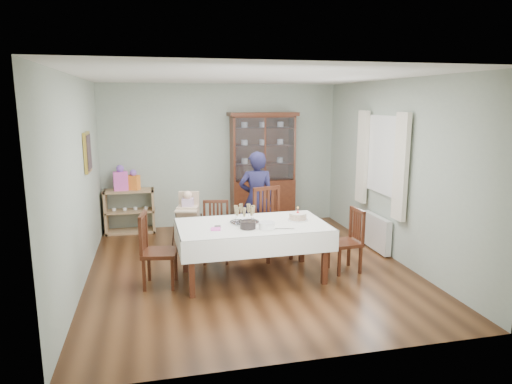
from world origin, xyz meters
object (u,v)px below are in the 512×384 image
object	(u,v)px
dining_table	(252,251)
champagne_tray	(244,218)
china_cabinet	(263,168)
chair_end_left	(159,264)
gift_bag_orange	(134,181)
chair_end_right	(345,253)
sideboard	(130,211)
chair_far_right	(273,237)
high_chair	(189,228)
chair_far_left	(216,244)
birthday_cake	(298,217)
gift_bag_pink	(121,179)
woman	(257,199)

from	to	relation	value
dining_table	champagne_tray	size ratio (longest dim) A/B	5.06
dining_table	china_cabinet	size ratio (longest dim) A/B	0.93
chair_end_left	gift_bag_orange	size ratio (longest dim) A/B	2.62
chair_end_right	sideboard	bearing A→B (deg)	-136.33
dining_table	china_cabinet	bearing A→B (deg)	73.41
chair_far_right	champagne_tray	size ratio (longest dim) A/B	2.69
chair_end_right	high_chair	world-z (taller)	high_chair
chair_far_left	chair_end_right	bearing A→B (deg)	-15.28
chair_end_right	champagne_tray	bearing A→B (deg)	-98.90
china_cabinet	champagne_tray	distance (m)	2.75
china_cabinet	birthday_cake	xyz separation A→B (m)	(-0.13, -2.60, -0.31)
chair_far_right	high_chair	world-z (taller)	chair_far_right
chair_end_left	gift_bag_orange	xyz separation A→B (m)	(-0.37, 2.64, 0.68)
china_cabinet	gift_bag_orange	bearing A→B (deg)	179.96
china_cabinet	chair_far_right	xyz separation A→B (m)	(-0.30, -1.90, -0.80)
gift_bag_pink	dining_table	bearing A→B (deg)	-55.19
china_cabinet	chair_far_right	size ratio (longest dim) A/B	2.02
dining_table	chair_end_left	bearing A→B (deg)	179.66
chair_far_right	chair_end_right	world-z (taller)	chair_far_right
chair_end_right	champagne_tray	xyz separation A→B (m)	(-1.44, 0.10, 0.57)
high_chair	chair_end_right	bearing A→B (deg)	-19.58
chair_far_left	birthday_cake	xyz separation A→B (m)	(1.04, -0.73, 0.54)
champagne_tray	birthday_cake	world-z (taller)	champagne_tray
chair_far_left	champagne_tray	size ratio (longest dim) A/B	2.26
woman	chair_end_left	bearing A→B (deg)	48.86
sideboard	birthday_cake	bearing A→B (deg)	-47.89
dining_table	high_chair	xyz separation A→B (m)	(-0.75, 1.32, 0.00)
chair_end_left	chair_end_right	distance (m)	2.59
chair_far_left	chair_far_right	size ratio (longest dim) A/B	0.84
china_cabinet	champagne_tray	bearing A→B (deg)	-108.84
chair_far_right	champagne_tray	bearing A→B (deg)	-144.92
high_chair	gift_bag_pink	size ratio (longest dim) A/B	2.16
sideboard	champagne_tray	distance (m)	3.10
chair_far_left	champagne_tray	distance (m)	0.96
gift_bag_pink	gift_bag_orange	size ratio (longest dim) A/B	1.24
sideboard	gift_bag_pink	world-z (taller)	gift_bag_pink
chair_end_left	birthday_cake	bearing A→B (deg)	-79.05
china_cabinet	chair_end_right	bearing A→B (deg)	-78.33
chair_end_left	china_cabinet	bearing A→B (deg)	-27.98
dining_table	gift_bag_orange	xyz separation A→B (m)	(-1.62, 2.65, 0.58)
sideboard	gift_bag_orange	xyz separation A→B (m)	(0.10, -0.02, 0.57)
gift_bag_orange	chair_end_right	bearing A→B (deg)	-42.26
sideboard	chair_far_left	world-z (taller)	chair_far_left
china_cabinet	champagne_tray	world-z (taller)	china_cabinet
sideboard	dining_table	bearing A→B (deg)	-57.31
dining_table	chair_end_right	xyz separation A→B (m)	(1.34, -0.04, -0.12)
chair_far_left	gift_bag_pink	bearing A→B (deg)	138.12
sideboard	chair_far_right	bearing A→B (deg)	-41.17
woman	gift_bag_orange	world-z (taller)	woman
china_cabinet	chair_end_left	size ratio (longest dim) A/B	2.24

